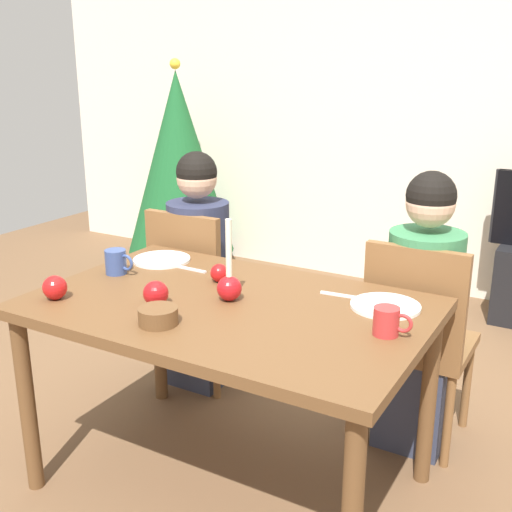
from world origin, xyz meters
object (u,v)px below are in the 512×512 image
object	(u,v)px
apple_near_candle	(156,293)
candle_centerpiece	(229,284)
chair_left	(196,287)
bowl_walnuts	(158,316)
plate_left	(162,260)
plate_right	(385,306)
dining_table	(228,324)
person_right_child	(421,318)
mug_left	(117,262)
apple_by_left_plate	(55,288)
apple_by_right_mug	(219,273)
mug_right	(387,321)
christmas_tree	(179,163)
chair_right	(418,333)
person_left_child	(199,274)

from	to	relation	value
apple_near_candle	candle_centerpiece	bearing A→B (deg)	40.91
chair_left	bowl_walnuts	world-z (taller)	chair_left
plate_left	plate_right	xyz separation A→B (m)	(1.01, -0.04, 0.00)
chair_left	dining_table	bearing A→B (deg)	-46.72
person_right_child	mug_left	size ratio (longest dim) A/B	8.96
person_right_child	mug_left	bearing A→B (deg)	-151.43
dining_table	apple_by_left_plate	xyz separation A→B (m)	(-0.56, -0.28, 0.13)
plate_left	apple_by_right_mug	bearing A→B (deg)	-15.54
person_right_child	apple_by_left_plate	bearing A→B (deg)	-139.73
person_right_child	bowl_walnuts	distance (m)	1.12
mug_right	candle_centerpiece	bearing A→B (deg)	179.03
christmas_tree	bowl_walnuts	world-z (taller)	christmas_tree
bowl_walnuts	apple_by_right_mug	world-z (taller)	apple_by_right_mug
plate_right	apple_near_candle	bearing A→B (deg)	-151.71
candle_centerpiece	chair_right	bearing A→B (deg)	47.55
person_left_child	person_right_child	xyz separation A→B (m)	(1.10, 0.00, 0.00)
dining_table	christmas_tree	bearing A→B (deg)	130.07
plate_left	mug_left	xyz separation A→B (m)	(-0.05, -0.22, 0.04)
christmas_tree	mug_left	distance (m)	2.39
plate_right	person_right_child	bearing A→B (deg)	86.47
apple_by_right_mug	bowl_walnuts	bearing A→B (deg)	-83.23
chair_right	plate_right	bearing A→B (deg)	-93.84
person_right_child	plate_right	world-z (taller)	person_right_child
person_left_child	candle_centerpiece	distance (m)	0.87
person_right_child	bowl_walnuts	xyz separation A→B (m)	(-0.62, -0.91, 0.21)
dining_table	bowl_walnuts	size ratio (longest dim) A/B	10.72
apple_by_right_mug	plate_right	bearing A→B (deg)	5.27
christmas_tree	plate_left	xyz separation A→B (m)	(1.26, -1.83, -0.07)
mug_right	bowl_walnuts	size ratio (longest dim) A/B	0.96
apple_near_candle	dining_table	bearing A→B (deg)	35.48
plate_right	apple_near_candle	size ratio (longest dim) A/B	2.71
chair_left	apple_by_right_mug	world-z (taller)	chair_left
person_right_child	candle_centerpiece	xyz separation A→B (m)	(-0.53, -0.62, 0.24)
christmas_tree	apple_by_right_mug	size ratio (longest dim) A/B	22.29
apple_near_candle	christmas_tree	bearing A→B (deg)	124.82
plate_right	apple_near_candle	world-z (taller)	apple_near_candle
person_right_child	bowl_walnuts	world-z (taller)	person_right_child
plate_right	mug_right	bearing A→B (deg)	-70.42
plate_left	mug_right	size ratio (longest dim) A/B	1.95
mug_left	apple_by_left_plate	world-z (taller)	mug_left
chair_left	apple_by_left_plate	bearing A→B (deg)	-89.09
chair_left	candle_centerpiece	world-z (taller)	candle_centerpiece
mug_left	chair_right	bearing A→B (deg)	27.24
person_right_child	plate_left	world-z (taller)	person_right_child
dining_table	person_left_child	xyz separation A→B (m)	(-0.57, 0.64, -0.10)
chair_left	candle_centerpiece	xyz separation A→B (m)	(0.56, -0.58, 0.30)
plate_right	apple_by_left_plate	world-z (taller)	apple_by_left_plate
mug_right	apple_near_candle	xyz separation A→B (m)	(-0.78, -0.16, -0.00)
apple_near_candle	plate_right	bearing A→B (deg)	28.29
christmas_tree	apple_near_candle	distance (m)	2.75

